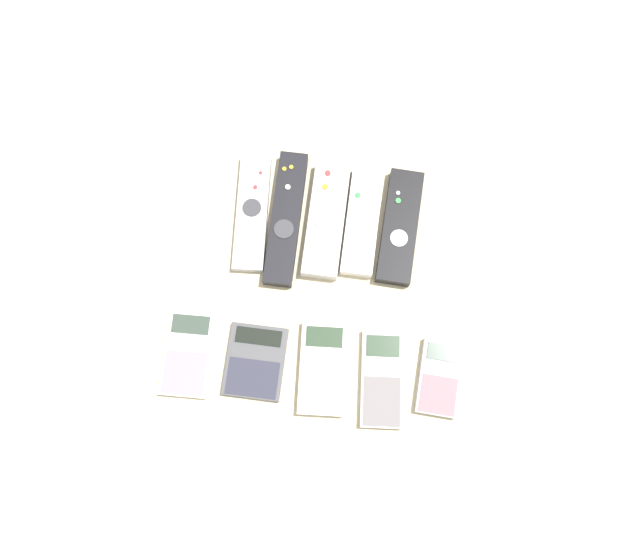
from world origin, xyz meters
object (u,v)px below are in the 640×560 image
(remote_2, at_px, (323,220))
(calculator_4, at_px, (439,378))
(remote_0, at_px, (252,213))
(calculator_3, at_px, (382,379))
(remote_4, at_px, (400,227))
(calculator_0, at_px, (188,354))
(calculator_1, at_px, (255,361))
(calculator_2, at_px, (323,369))
(remote_3, at_px, (362,221))
(remote_1, at_px, (286,219))

(remote_2, xyz_separation_m, calculator_4, (0.20, -0.23, -0.00))
(remote_0, relative_size, calculator_3, 1.30)
(remote_0, bearing_deg, calculator_4, -39.28)
(remote_2, distance_m, calculator_3, 0.26)
(calculator_3, bearing_deg, remote_2, 111.89)
(remote_4, xyz_separation_m, calculator_0, (-0.31, -0.23, -0.01))
(calculator_0, xyz_separation_m, calculator_1, (0.10, -0.00, -0.00))
(calculator_1, bearing_deg, remote_4, 50.44)
(calculator_0, relative_size, calculator_2, 0.92)
(remote_0, bearing_deg, calculator_0, -109.64)
(calculator_0, xyz_separation_m, calculator_3, (0.30, -0.01, 0.00))
(calculator_0, bearing_deg, remote_0, 72.49)
(remote_3, bearing_deg, calculator_1, -119.34)
(calculator_0, bearing_deg, calculator_2, -1.34)
(remote_3, bearing_deg, calculator_4, -57.87)
(remote_2, bearing_deg, calculator_3, -63.23)
(remote_0, distance_m, calculator_3, 0.33)
(remote_3, xyz_separation_m, calculator_0, (-0.25, -0.23, -0.00))
(remote_1, xyz_separation_m, calculator_0, (-0.12, -0.23, -0.01))
(calculator_2, height_order, calculator_4, calculator_2)
(remote_2, bearing_deg, remote_3, 5.13)
(remote_0, distance_m, calculator_2, 0.27)
(remote_2, bearing_deg, calculator_4, -47.50)
(calculator_2, xyz_separation_m, calculator_3, (0.09, -0.01, -0.00))
(remote_4, bearing_deg, remote_0, -177.01)
(remote_3, relative_size, calculator_3, 1.20)
(calculator_0, bearing_deg, remote_4, 36.34)
(remote_0, height_order, remote_1, remote_1)
(remote_3, xyz_separation_m, remote_4, (0.06, -0.00, 0.00))
(remote_2, distance_m, calculator_4, 0.30)
(remote_2, xyz_separation_m, calculator_3, (0.11, -0.24, -0.01))
(remote_0, relative_size, remote_1, 0.89)
(remote_3, distance_m, calculator_0, 0.34)
(remote_1, bearing_deg, remote_4, 2.28)
(remote_4, xyz_separation_m, calculator_4, (0.08, -0.23, -0.00))
(remote_2, height_order, remote_3, remote_2)
(remote_4, distance_m, calculator_1, 0.31)
(remote_2, bearing_deg, remote_4, 1.74)
(remote_4, xyz_separation_m, calculator_3, (-0.01, -0.24, -0.00))
(remote_0, bearing_deg, calculator_1, -84.63)
(calculator_2, bearing_deg, remote_4, 64.35)
(calculator_2, bearing_deg, remote_2, 92.91)
(calculator_2, bearing_deg, remote_0, 117.63)
(remote_1, relative_size, calculator_4, 1.89)
(remote_1, distance_m, calculator_0, 0.26)
(remote_1, xyz_separation_m, calculator_1, (-0.02, -0.23, -0.01))
(remote_3, distance_m, remote_4, 0.06)
(remote_2, height_order, calculator_4, remote_2)
(calculator_1, bearing_deg, calculator_2, 1.01)
(calculator_3, height_order, calculator_4, same)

